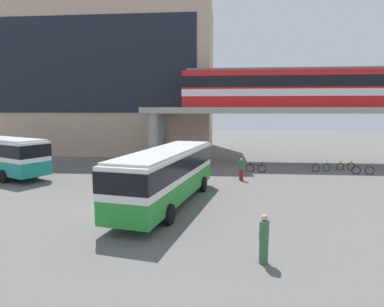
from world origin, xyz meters
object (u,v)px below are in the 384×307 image
bicycle_orange (346,166)px  bicycle_red (198,166)px  bicycle_black (256,168)px  bicycle_brown (363,170)px  bus_main (167,171)px  bicycle_green (321,168)px  pedestrian_at_kerb (264,240)px  pedestrian_near_building (241,170)px  station_building (108,80)px  train (297,88)px

bicycle_orange → bicycle_red: bearing=-175.0°
bicycle_orange → bicycle_black: (-8.26, -1.61, 0.00)m
bicycle_orange → bicycle_brown: same height
bus_main → bicycle_orange: bus_main is taller
bicycle_green → bicycle_orange: 2.63m
pedestrian_at_kerb → pedestrian_near_building: bearing=89.8°
station_building → bicycle_black: station_building is taller
station_building → train: station_building is taller
bicycle_black → bicycle_green: bearing=6.6°
station_building → bicycle_green: bearing=-30.6°
pedestrian_near_building → station_building: bearing=132.4°
train → bicycle_black: size_ratio=13.23×
bicycle_red → bicycle_orange: same height
station_building → bicycle_red: 21.82m
bicycle_black → pedestrian_at_kerb: size_ratio=0.96×
pedestrian_near_building → bicycle_black: bearing=66.8°
bicycle_green → bicycle_orange: bearing=20.8°
train → bicycle_green: size_ratio=13.14×
train → bicycle_orange: 9.10m
train → bicycle_orange: (3.85, -3.77, -7.33)m
station_building → bicycle_brown: 32.81m
pedestrian_at_kerb → bicycle_red: bearing=101.5°
bicycle_red → pedestrian_at_kerb: pedestrian_at_kerb is taller
bicycle_red → pedestrian_at_kerb: size_ratio=0.98×
bicycle_green → bicycle_brown: size_ratio=0.99×
bus_main → bicycle_red: (0.99, 10.96, -1.63)m
bus_main → bicycle_green: bus_main is taller
bicycle_brown → pedestrian_near_building: size_ratio=1.01×
bicycle_brown → station_building: bearing=150.9°
bicycle_green → bicycle_brown: same height
bicycle_black → bicycle_red: bearing=175.3°
bicycle_black → pedestrian_at_kerb: pedestrian_at_kerb is taller
pedestrian_at_kerb → station_building: bearing=117.6°
bicycle_brown → bicycle_red: bearing=177.2°
station_building → bicycle_brown: bearing=-29.1°
pedestrian_at_kerb → pedestrian_near_building: pedestrian_at_kerb is taller
train → bicycle_green: bearing=-73.5°
station_building → bicycle_orange: (26.79, -13.43, -9.21)m
bus_main → bicycle_green: (12.00, 11.20, -1.63)m
pedestrian_at_kerb → bicycle_green: bearing=67.8°
bicycle_red → bicycle_brown: bearing=-2.8°
bicycle_green → bicycle_orange: size_ratio=1.00×
bicycle_orange → pedestrian_near_building: (-9.79, -5.17, 0.47)m
bicycle_orange → station_building: bearing=153.4°
bicycle_red → bicycle_brown: same height
bus_main → bicycle_black: size_ratio=6.50×
station_building → bus_main: size_ratio=2.49×
bicycle_brown → bicycle_black: (-8.98, 0.27, 0.00)m
bicycle_orange → train: bearing=135.6°
bicycle_brown → pedestrian_at_kerb: pedestrian_at_kerb is taller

